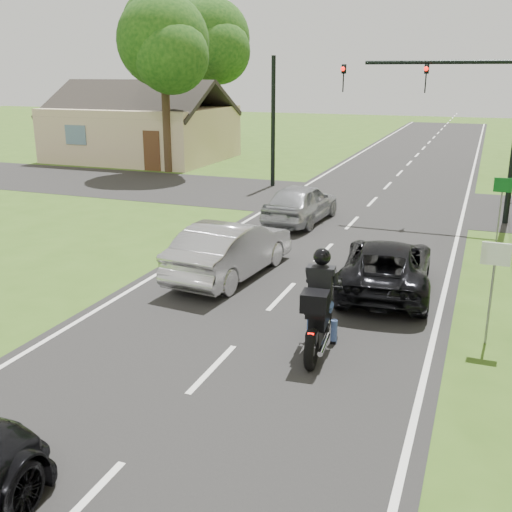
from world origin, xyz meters
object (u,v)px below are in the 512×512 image
at_px(silver_suv, 301,203).
at_px(traffic_signal, 463,105).
at_px(sign_white, 494,269).
at_px(silver_sedan, 231,249).
at_px(motorcycle_rider, 320,311).
at_px(sign_green, 502,195).
at_px(dark_suv, 386,265).

xyz_separation_m(silver_suv, traffic_signal, (5.12, 2.55, 3.40)).
relative_size(silver_suv, sign_white, 1.99).
bearing_deg(silver_sedan, silver_suv, -84.32).
bearing_deg(sign_white, silver_sedan, 162.69).
xyz_separation_m(motorcycle_rider, silver_suv, (-3.40, 9.98, -0.09)).
height_order(sign_white, sign_green, same).
bearing_deg(silver_sedan, dark_suv, -168.79).
bearing_deg(traffic_signal, silver_sedan, -119.63).
xyz_separation_m(silver_sedan, sign_white, (6.48, -2.02, 0.84)).
bearing_deg(sign_white, silver_suv, 127.45).
height_order(silver_suv, sign_white, sign_white).
xyz_separation_m(traffic_signal, sign_green, (1.56, -3.02, -2.54)).
distance_m(sign_white, sign_green, 8.00).
xyz_separation_m(silver_sedan, silver_suv, (-0.00, 6.44, -0.03)).
height_order(motorcycle_rider, sign_white, sign_white).
bearing_deg(sign_white, motorcycle_rider, -153.79).
relative_size(motorcycle_rider, sign_white, 1.15).
bearing_deg(sign_white, dark_suv, 135.06).
bearing_deg(dark_suv, silver_sedan, 0.12).
relative_size(motorcycle_rider, dark_suv, 0.53).
xyz_separation_m(silver_sedan, sign_green, (6.68, 5.98, 0.84)).
bearing_deg(silver_suv, traffic_signal, -149.33).
relative_size(silver_sedan, sign_green, 2.14).
bearing_deg(dark_suv, traffic_signal, -102.45).
distance_m(motorcycle_rider, sign_white, 3.52).
relative_size(sign_white, sign_green, 1.00).
relative_size(silver_suv, sign_green, 1.99).
height_order(dark_suv, traffic_signal, traffic_signal).
relative_size(motorcycle_rider, sign_green, 1.15).
bearing_deg(silver_suv, sign_green, -179.80).
bearing_deg(sign_white, traffic_signal, 97.05).
xyz_separation_m(dark_suv, traffic_signal, (1.06, 8.60, 3.49)).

